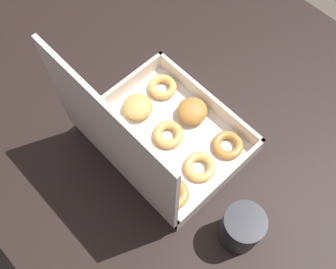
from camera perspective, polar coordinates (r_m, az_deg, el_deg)
ground_plane at (r=1.57m, az=1.68°, el=-10.97°), size 8.00×8.00×0.00m
dining_table at (r=0.95m, az=2.72°, el=0.01°), size 1.17×0.91×0.76m
donut_box at (r=0.77m, az=-1.89°, el=-0.14°), size 0.31×0.25×0.30m
coffee_mug at (r=0.73m, az=10.60°, el=-13.18°), size 0.07×0.07×0.10m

